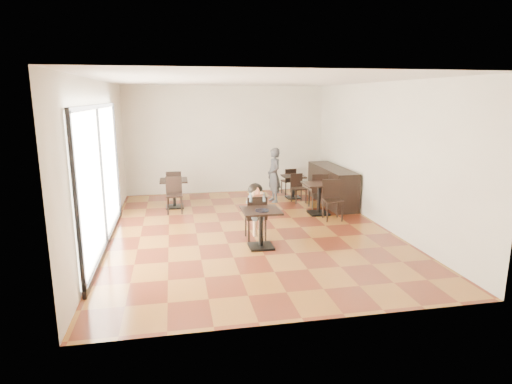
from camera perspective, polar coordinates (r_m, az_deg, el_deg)
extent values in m
cube|color=brown|center=(9.47, -0.83, -5.11)|extent=(6.00, 8.00, 0.01)
cube|color=silver|center=(9.02, -0.89, 14.63)|extent=(6.00, 8.00, 0.01)
cube|color=silver|center=(13.04, -3.99, 6.93)|extent=(6.00, 0.01, 3.20)
cube|color=silver|center=(5.29, 6.82, -1.50)|extent=(6.00, 0.01, 3.20)
cube|color=silver|center=(9.08, -19.88, 3.75)|extent=(0.01, 8.00, 3.20)
cube|color=silver|center=(10.07, 16.25, 4.80)|extent=(0.01, 8.00, 3.20)
cube|color=white|center=(8.62, -20.07, 1.94)|extent=(0.04, 4.50, 2.60)
cylinder|color=black|center=(8.10, 0.81, -2.47)|extent=(0.26, 0.26, 0.02)
imported|color=#3B3B40|center=(11.88, 2.42, 2.27)|extent=(0.44, 0.60, 1.51)
cube|color=black|center=(11.91, 10.07, 0.88)|extent=(0.60, 2.40, 1.00)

